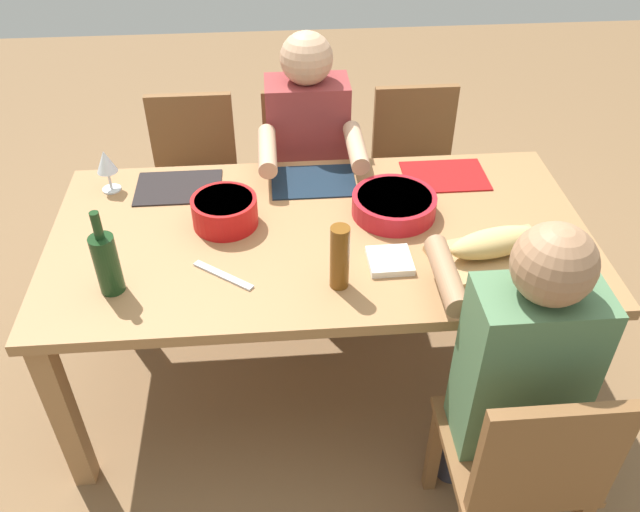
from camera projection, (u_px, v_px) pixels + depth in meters
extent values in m
plane|color=brown|center=(320.00, 374.00, 2.74)|extent=(8.00, 8.00, 0.00)
cube|color=#9E7044|center=(320.00, 236.00, 2.29)|extent=(1.86, 0.95, 0.04)
cube|color=#9E7044|center=(65.00, 415.00, 2.15)|extent=(0.07, 0.07, 0.70)
cube|color=#9E7044|center=(582.00, 382.00, 2.26)|extent=(0.07, 0.07, 0.70)
cube|color=#9E7044|center=(108.00, 257.00, 2.79)|extent=(0.07, 0.07, 0.70)
cube|color=#9E7044|center=(509.00, 237.00, 2.90)|extent=(0.07, 0.07, 0.70)
cube|color=brown|center=(512.00, 449.00, 1.95)|extent=(0.40, 0.40, 0.03)
cube|color=brown|center=(549.00, 460.00, 1.67)|extent=(0.38, 0.04, 0.40)
cube|color=brown|center=(434.00, 449.00, 2.21)|extent=(0.04, 0.04, 0.42)
cube|color=brown|center=(533.00, 442.00, 2.23)|extent=(0.04, 0.04, 0.42)
cylinder|color=#2D2D38|center=(458.00, 432.00, 2.24)|extent=(0.11, 0.11, 0.45)
cylinder|color=#2D2D38|center=(504.00, 429.00, 2.25)|extent=(0.11, 0.11, 0.45)
cube|color=#4C724C|center=(524.00, 368.00, 1.81)|extent=(0.34, 0.20, 0.55)
cylinder|color=#9E7251|center=(446.00, 274.00, 1.94)|extent=(0.07, 0.30, 0.07)
cylinder|color=#9E7251|center=(559.00, 268.00, 1.96)|extent=(0.07, 0.30, 0.07)
sphere|color=#9E7251|center=(554.00, 264.00, 1.58)|extent=(0.21, 0.21, 0.21)
cube|color=brown|center=(307.00, 191.00, 3.02)|extent=(0.40, 0.40, 0.03)
cube|color=brown|center=(304.00, 131.00, 3.03)|extent=(0.38, 0.04, 0.40)
cube|color=brown|center=(347.00, 251.00, 3.04)|extent=(0.04, 0.04, 0.42)
cube|color=brown|center=(274.00, 254.00, 3.02)|extent=(0.04, 0.04, 0.42)
cube|color=brown|center=(339.00, 209.00, 3.31)|extent=(0.04, 0.04, 0.42)
cube|color=brown|center=(272.00, 212.00, 3.29)|extent=(0.04, 0.04, 0.42)
cylinder|color=#2D2D38|center=(329.00, 256.00, 2.99)|extent=(0.11, 0.11, 0.45)
cylinder|color=#2D2D38|center=(294.00, 258.00, 2.98)|extent=(0.11, 0.11, 0.45)
cube|color=maroon|center=(308.00, 142.00, 2.80)|extent=(0.34, 0.20, 0.55)
cylinder|color=tan|center=(356.00, 147.00, 2.52)|extent=(0.07, 0.30, 0.07)
cylinder|color=tan|center=(267.00, 151.00, 2.50)|extent=(0.07, 0.30, 0.07)
sphere|color=tan|center=(306.00, 58.00, 2.57)|extent=(0.21, 0.21, 0.21)
cube|color=brown|center=(417.00, 187.00, 3.06)|extent=(0.40, 0.40, 0.03)
cube|color=brown|center=(414.00, 127.00, 3.07)|extent=(0.38, 0.04, 0.40)
cube|color=brown|center=(456.00, 245.00, 3.08)|extent=(0.04, 0.04, 0.42)
cube|color=brown|center=(384.00, 249.00, 3.06)|extent=(0.04, 0.04, 0.42)
cube|color=brown|center=(440.00, 204.00, 3.34)|extent=(0.04, 0.04, 0.42)
cube|color=brown|center=(373.00, 207.00, 3.32)|extent=(0.04, 0.04, 0.42)
cube|color=brown|center=(195.00, 196.00, 2.99)|extent=(0.40, 0.40, 0.03)
cube|color=brown|center=(192.00, 135.00, 3.00)|extent=(0.38, 0.04, 0.40)
cube|color=brown|center=(236.00, 256.00, 3.01)|extent=(0.04, 0.04, 0.42)
cube|color=brown|center=(161.00, 260.00, 2.99)|extent=(0.04, 0.04, 0.42)
cube|color=brown|center=(237.00, 214.00, 3.28)|extent=(0.04, 0.04, 0.42)
cube|color=brown|center=(168.00, 217.00, 3.26)|extent=(0.04, 0.04, 0.42)
cylinder|color=#B21923|center=(394.00, 205.00, 2.34)|extent=(0.30, 0.30, 0.07)
cylinder|color=#2D7028|center=(394.00, 199.00, 2.32)|extent=(0.26, 0.26, 0.03)
cylinder|color=red|center=(225.00, 211.00, 2.28)|extent=(0.23, 0.23, 0.10)
cylinder|color=beige|center=(224.00, 203.00, 2.26)|extent=(0.20, 0.20, 0.04)
cube|color=tan|center=(493.00, 256.00, 2.16)|extent=(0.44, 0.30, 0.02)
ellipsoid|color=tan|center=(495.00, 243.00, 2.12)|extent=(0.34, 0.18, 0.09)
cylinder|color=#193819|center=(107.00, 264.00, 1.98)|extent=(0.08, 0.08, 0.20)
cylinder|color=#193819|center=(97.00, 225.00, 1.89)|extent=(0.03, 0.03, 0.09)
cylinder|color=brown|center=(340.00, 257.00, 1.99)|extent=(0.06, 0.06, 0.22)
cylinder|color=silver|center=(112.00, 189.00, 2.48)|extent=(0.07, 0.07, 0.01)
cylinder|color=silver|center=(110.00, 180.00, 2.46)|extent=(0.01, 0.01, 0.07)
cone|color=silver|center=(105.00, 161.00, 2.41)|extent=(0.08, 0.08, 0.08)
cube|color=#142333|center=(313.00, 182.00, 2.52)|extent=(0.32, 0.23, 0.01)
cube|color=maroon|center=(445.00, 176.00, 2.55)|extent=(0.32, 0.23, 0.01)
cube|color=black|center=(179.00, 187.00, 2.49)|extent=(0.32, 0.23, 0.01)
cube|color=silver|center=(223.00, 275.00, 2.09)|extent=(0.20, 0.16, 0.01)
cube|color=white|center=(390.00, 261.00, 2.13)|extent=(0.14, 0.14, 0.02)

